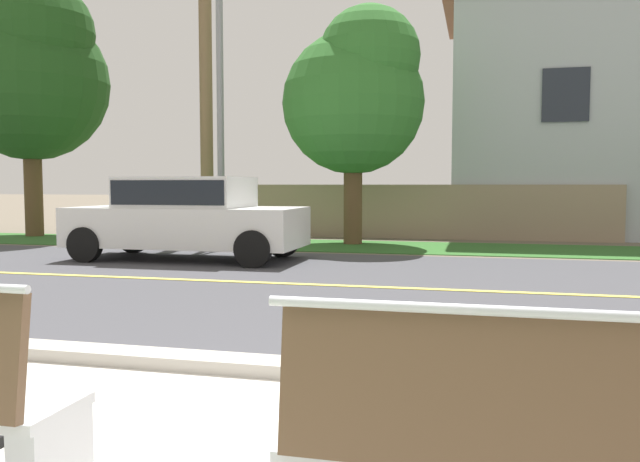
% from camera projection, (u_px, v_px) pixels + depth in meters
% --- Properties ---
extents(ground_plane, '(140.00, 140.00, 0.00)m').
position_uv_depth(ground_plane, '(398.00, 273.00, 10.13)').
color(ground_plane, '#665B4C').
extents(curb_edge, '(44.00, 0.30, 0.11)m').
position_uv_depth(curb_edge, '(305.00, 370.00, 4.65)').
color(curb_edge, '#ADA89E').
rests_on(curb_edge, ground_plane).
extents(street_asphalt, '(52.00, 8.00, 0.01)m').
position_uv_depth(street_asphalt, '(385.00, 288.00, 8.68)').
color(street_asphalt, '#424247').
rests_on(street_asphalt, ground_plane).
extents(road_centre_line, '(48.00, 0.14, 0.01)m').
position_uv_depth(road_centre_line, '(385.00, 287.00, 8.67)').
color(road_centre_line, '#E0CC4C').
rests_on(road_centre_line, ground_plane).
extents(far_verge_grass, '(48.00, 2.80, 0.02)m').
position_uv_depth(far_verge_grass, '(421.00, 248.00, 14.15)').
color(far_verge_grass, '#2D6026').
rests_on(far_verge_grass, ground_plane).
extents(bench_right, '(1.97, 0.48, 1.01)m').
position_uv_depth(bench_right, '(558.00, 459.00, 2.19)').
color(bench_right, silver).
rests_on(bench_right, ground_plane).
extents(car_white_near, '(4.30, 1.86, 1.54)m').
position_uv_depth(car_white_near, '(187.00, 214.00, 11.91)').
color(car_white_near, silver).
rests_on(car_white_near, ground_plane).
extents(streetlamp, '(0.24, 2.10, 7.04)m').
position_uv_depth(streetlamp, '(223.00, 70.00, 14.75)').
color(streetlamp, gray).
rests_on(streetlamp, ground_plane).
extents(shade_tree_far_left, '(4.10, 4.10, 6.76)m').
position_uv_depth(shade_tree_far_left, '(32.00, 71.00, 16.93)').
color(shade_tree_far_left, brown).
rests_on(shade_tree_far_left, ground_plane).
extents(shade_tree_left, '(3.28, 3.28, 5.42)m').
position_uv_depth(shade_tree_left, '(357.00, 92.00, 14.69)').
color(shade_tree_left, brown).
rests_on(shade_tree_left, ground_plane).
extents(garden_wall, '(13.00, 0.36, 1.40)m').
position_uv_depth(garden_wall, '(359.00, 211.00, 17.02)').
color(garden_wall, gray).
rests_on(garden_wall, ground_plane).
extents(house_across_street, '(10.61, 6.91, 7.11)m').
position_uv_depth(house_across_street, '(633.00, 107.00, 18.17)').
color(house_across_street, '#A3ADB2').
rests_on(house_across_street, ground_plane).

